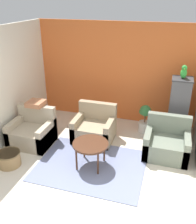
% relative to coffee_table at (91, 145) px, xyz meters
% --- Properties ---
extents(ground_plane, '(20.00, 20.00, 0.00)m').
position_rel_coffee_table_xyz_m(ground_plane, '(-0.04, -0.91, -0.45)').
color(ground_plane, beige).
rests_on(ground_plane, ground).
extents(wall_back_accent, '(4.06, 0.06, 2.44)m').
position_rel_coffee_table_xyz_m(wall_back_accent, '(-0.04, 2.16, 0.77)').
color(wall_back_accent, orange).
rests_on(wall_back_accent, ground_plane).
extents(wall_left, '(0.06, 3.04, 2.44)m').
position_rel_coffee_table_xyz_m(wall_left, '(-2.04, 0.61, 0.77)').
color(wall_left, silver).
rests_on(wall_left, ground_plane).
extents(area_rug, '(2.02, 1.56, 0.01)m').
position_rel_coffee_table_xyz_m(area_rug, '(-0.00, 0.00, -0.45)').
color(area_rug, slate).
rests_on(area_rug, ground_plane).
extents(coffee_table, '(0.67, 0.67, 0.50)m').
position_rel_coffee_table_xyz_m(coffee_table, '(0.00, 0.00, 0.00)').
color(coffee_table, '#472819').
rests_on(coffee_table, ground_plane).
extents(armchair_left, '(0.86, 0.74, 0.79)m').
position_rel_coffee_table_xyz_m(armchair_left, '(-1.47, 0.41, -0.19)').
color(armchair_left, tan).
rests_on(armchair_left, ground_plane).
extents(armchair_right, '(0.86, 0.74, 0.79)m').
position_rel_coffee_table_xyz_m(armchair_right, '(1.34, 0.79, -0.19)').
color(armchair_right, slate).
rests_on(armchair_right, ground_plane).
extents(armchair_middle, '(0.86, 0.74, 0.79)m').
position_rel_coffee_table_xyz_m(armchair_middle, '(-0.24, 0.96, -0.19)').
color(armchair_middle, '#9E896B').
rests_on(armchair_middle, ground_plane).
extents(birdcage, '(0.58, 0.58, 1.40)m').
position_rel_coffee_table_xyz_m(birdcage, '(1.50, 1.60, 0.20)').
color(birdcage, '#353539').
rests_on(birdcage, ground_plane).
extents(parrot, '(0.13, 0.24, 0.29)m').
position_rel_coffee_table_xyz_m(parrot, '(1.50, 1.60, 1.08)').
color(parrot, green).
rests_on(parrot, birdcage).
extents(potted_plant, '(0.29, 0.28, 0.68)m').
position_rel_coffee_table_xyz_m(potted_plant, '(0.79, 1.61, -0.10)').
color(potted_plant, beige).
rests_on(potted_plant, ground_plane).
extents(wicker_basket, '(0.44, 0.44, 0.28)m').
position_rel_coffee_table_xyz_m(wicker_basket, '(-1.49, -0.44, -0.30)').
color(wicker_basket, '#A37F51').
rests_on(wicker_basket, ground_plane).
extents(throw_pillow, '(0.35, 0.35, 0.10)m').
position_rel_coffee_table_xyz_m(throw_pillow, '(-1.47, 0.67, 0.39)').
color(throw_pillow, '#B2704C').
rests_on(throw_pillow, armchair_left).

